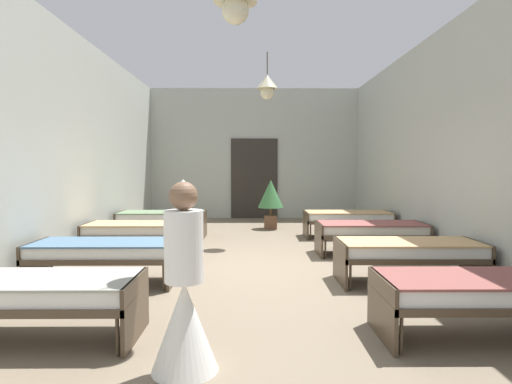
% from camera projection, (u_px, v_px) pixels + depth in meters
% --- Properties ---
extents(ground_plane, '(6.81, 13.46, 0.10)m').
position_uv_depth(ground_plane, '(256.00, 270.00, 6.87)').
color(ground_plane, '#7A6B56').
extents(room_shell, '(6.61, 13.06, 3.90)m').
position_uv_depth(room_shell, '(256.00, 146.00, 8.11)').
color(room_shell, '#B2B7AD').
rests_on(room_shell, ground).
extents(bed_left_row_0, '(1.90, 0.84, 0.57)m').
position_uv_depth(bed_left_row_0, '(33.00, 292.00, 3.97)').
color(bed_left_row_0, '#473828').
rests_on(bed_left_row_0, ground).
extents(bed_right_row_0, '(1.90, 0.84, 0.57)m').
position_uv_depth(bed_right_row_0, '(483.00, 291.00, 4.01)').
color(bed_right_row_0, '#473828').
rests_on(bed_right_row_0, ground).
extents(bed_left_row_1, '(1.90, 0.84, 0.57)m').
position_uv_depth(bed_left_row_1, '(104.00, 251.00, 5.87)').
color(bed_left_row_1, '#473828').
rests_on(bed_left_row_1, ground).
extents(bed_right_row_1, '(1.90, 0.84, 0.57)m').
position_uv_depth(bed_right_row_1, '(409.00, 251.00, 5.91)').
color(bed_right_row_1, '#473828').
rests_on(bed_right_row_1, ground).
extents(bed_left_row_2, '(1.90, 0.84, 0.57)m').
position_uv_depth(bed_left_row_2, '(140.00, 230.00, 7.77)').
color(bed_left_row_2, '#473828').
rests_on(bed_left_row_2, ground).
extents(bed_right_row_2, '(1.90, 0.84, 0.57)m').
position_uv_depth(bed_right_row_2, '(371.00, 230.00, 7.80)').
color(bed_right_row_2, '#473828').
rests_on(bed_right_row_2, ground).
extents(bed_left_row_3, '(1.90, 0.84, 0.57)m').
position_uv_depth(bed_left_row_3, '(162.00, 218.00, 9.66)').
color(bed_left_row_3, '#473828').
rests_on(bed_left_row_3, ground).
extents(bed_right_row_3, '(1.90, 0.84, 0.57)m').
position_uv_depth(bed_right_row_3, '(348.00, 218.00, 9.70)').
color(bed_right_row_3, '#473828').
rests_on(bed_right_row_3, ground).
extents(nurse_near_aisle, '(0.52, 0.52, 1.49)m').
position_uv_depth(nurse_near_aisle, '(184.00, 304.00, 3.37)').
color(nurse_near_aisle, white).
rests_on(nurse_near_aisle, ground).
extents(potted_plant, '(0.64, 0.64, 1.23)m').
position_uv_depth(potted_plant, '(271.00, 197.00, 11.01)').
color(potted_plant, brown).
rests_on(potted_plant, ground).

